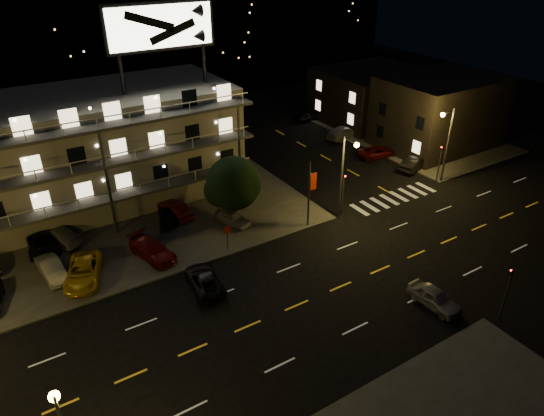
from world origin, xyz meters
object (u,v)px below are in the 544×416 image
lot_car_2 (83,271)px  lot_car_4 (232,218)px  side_car_0 (415,163)px  road_car_east (434,298)px  lot_car_7 (59,235)px  road_car_west (204,279)px  tree (233,185)px

lot_car_2 → lot_car_4: (13.36, 1.25, -0.10)m
side_car_0 → lot_car_4: bearing=74.3°
side_car_0 → road_car_east: 23.60m
lot_car_7 → side_car_0: (36.91, -5.26, -0.05)m
side_car_0 → road_car_west: (-29.00, -6.62, -0.11)m
tree → lot_car_4: tree is taller
lot_car_2 → lot_car_7: size_ratio=1.13×
tree → road_car_east: bearing=-69.5°
tree → lot_car_2: 14.10m
lot_car_4 → road_car_west: (-5.94, -6.72, -0.12)m
tree → side_car_0: size_ratio=1.36×
lot_car_2 → lot_car_7: lot_car_2 is taller
tree → side_car_0: bearing=-0.9°
lot_car_4 → side_car_0: (23.05, -0.11, -0.00)m
lot_car_7 → road_car_west: bearing=99.4°
lot_car_4 → road_car_east: bearing=-87.3°
side_car_0 → road_car_east: size_ratio=1.16×
lot_car_7 → road_car_east: 30.58m
road_car_east → road_car_west: road_car_east is taller
lot_car_7 → road_car_west: 14.28m
lot_car_4 → side_car_0: 23.05m
lot_car_4 → lot_car_2: bearing=166.3°
lot_car_2 → road_car_west: (7.42, -5.48, -0.22)m
lot_car_4 → side_car_0: side_car_0 is taller
lot_car_2 → road_car_east: bearing=-18.1°
tree → lot_car_2: bearing=-173.8°
road_car_east → road_car_west: 16.64m
lot_car_4 → road_car_west: bearing=-150.5°
road_car_east → lot_car_7: bearing=129.8°
tree → lot_car_7: (-14.19, 4.91, -3.08)m
lot_car_2 → lot_car_4: 13.42m
side_car_0 → road_car_east: side_car_0 is taller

